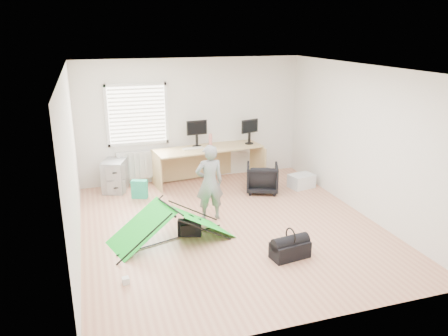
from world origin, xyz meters
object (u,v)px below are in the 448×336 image
object	(u,v)px
filing_cabinet	(115,176)
desk	(209,165)
monitor_left	(197,137)
kite	(171,224)
laptop_bag	(190,228)
person	(209,183)
monitor_right	(249,135)
office_chair	(262,178)
duffel_bag	(290,250)
thermos	(210,140)
storage_crate	(302,181)

from	to	relation	value
filing_cabinet	desk	bearing A→B (deg)	17.31
monitor_left	kite	distance (m)	2.98
monitor_left	laptop_bag	world-z (taller)	monitor_left
person	kite	xyz separation A→B (m)	(-0.82, -0.63, -0.40)
monitor_left	laptop_bag	xyz separation A→B (m)	(-0.80, -2.61, -0.88)
monitor_right	office_chair	world-z (taller)	monitor_right
desk	person	bearing A→B (deg)	-112.21
duffel_bag	laptop_bag	bearing A→B (deg)	129.57
duffel_bag	filing_cabinet	bearing A→B (deg)	113.50
thermos	kite	xyz separation A→B (m)	(-1.42, -2.65, -0.65)
monitor_left	laptop_bag	size ratio (longest dim) A/B	1.18
desk	duffel_bag	xyz separation A→B (m)	(0.25, -3.61, -0.28)
laptop_bag	storage_crate	bearing A→B (deg)	47.86
desk	filing_cabinet	size ratio (longest dim) A/B	3.53
storage_crate	duffel_bag	size ratio (longest dim) A/B	0.89
kite	duffel_bag	bearing A→B (deg)	-51.54
desk	duffel_bag	bearing A→B (deg)	-93.02
thermos	laptop_bag	xyz separation A→B (m)	(-1.10, -2.59, -0.80)
monitor_left	storage_crate	xyz separation A→B (m)	(2.05, -1.06, -0.88)
person	storage_crate	xyz separation A→B (m)	(2.34, 0.98, -0.55)
filing_cabinet	person	size ratio (longest dim) A/B	0.48
desk	office_chair	bearing A→B (deg)	-51.47
office_chair	duffel_bag	xyz separation A→B (m)	(-0.66, -2.71, -0.17)
filing_cabinet	thermos	bearing A→B (deg)	21.06
person	laptop_bag	world-z (taller)	person
filing_cabinet	storage_crate	world-z (taller)	filing_cabinet
desk	office_chair	world-z (taller)	desk
desk	kite	size ratio (longest dim) A/B	1.25
storage_crate	laptop_bag	distance (m)	3.24
thermos	filing_cabinet	bearing A→B (deg)	-178.76
duffel_bag	monitor_left	bearing A→B (deg)	89.00
office_chair	laptop_bag	size ratio (longest dim) A/B	1.72
monitor_left	laptop_bag	bearing A→B (deg)	-111.17
monitor_right	office_chair	bearing A→B (deg)	-110.47
person	kite	world-z (taller)	person
filing_cabinet	kite	xyz separation A→B (m)	(0.69, -2.60, -0.04)
filing_cabinet	storage_crate	xyz separation A→B (m)	(3.86, -1.00, -0.19)
desk	thermos	xyz separation A→B (m)	(0.08, 0.13, 0.54)
monitor_left	person	bearing A→B (deg)	-102.22
monitor_right	thermos	distance (m)	0.89
filing_cabinet	thermos	xyz separation A→B (m)	(2.11, 0.05, 0.61)
kite	duffel_bag	world-z (taller)	kite
monitor_left	monitor_right	bearing A→B (deg)	-9.18
monitor_left	monitor_right	distance (m)	1.19
storage_crate	duffel_bag	distance (m)	3.13
thermos	storage_crate	distance (m)	2.18
filing_cabinet	kite	world-z (taller)	filing_cabinet
monitor_left	kite	world-z (taller)	monitor_left
filing_cabinet	person	bearing A→B (deg)	-32.67
office_chair	duffel_bag	world-z (taller)	office_chair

